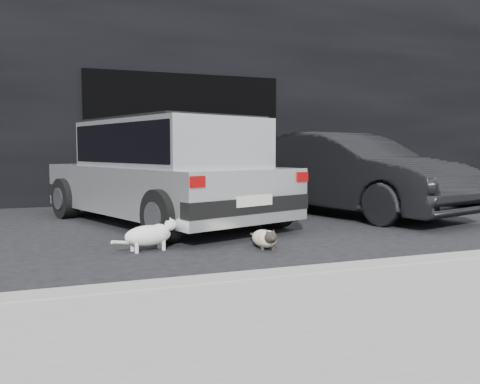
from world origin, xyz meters
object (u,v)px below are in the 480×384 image
object	(u,v)px
silver_hatchback	(165,167)
cat_white	(151,234)
cat_siamese	(265,238)
second_car	(348,174)

from	to	relation	value
silver_hatchback	cat_white	bearing A→B (deg)	-126.13
silver_hatchback	cat_white	size ratio (longest dim) A/B	6.04
silver_hatchback	cat_siamese	size ratio (longest dim) A/B	6.24
silver_hatchback	cat_siamese	bearing A→B (deg)	-94.72
cat_siamese	second_car	bearing A→B (deg)	-130.86
second_car	cat_siamese	xyz separation A→B (m)	(-2.44, -2.21, -0.56)
cat_siamese	silver_hatchback	bearing A→B (deg)	-68.33
second_car	cat_siamese	size ratio (longest dim) A/B	5.73
cat_white	silver_hatchback	bearing A→B (deg)	152.29
second_car	cat_siamese	world-z (taller)	second_car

